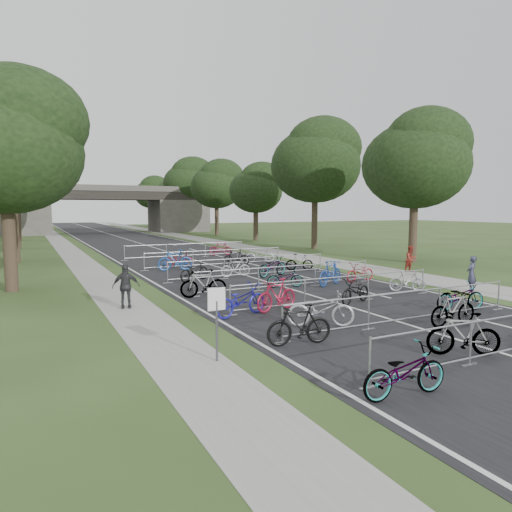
{
  "coord_description": "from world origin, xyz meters",
  "views": [
    {
      "loc": [
        -10.85,
        -7.1,
        3.74
      ],
      "look_at": [
        0.49,
        15.27,
        1.1
      ],
      "focal_mm": 32.0,
      "sensor_mm": 36.0,
      "label": 1
    }
  ],
  "objects": [
    {
      "name": "ground",
      "position": [
        0.0,
        0.0,
        0.0
      ],
      "size": [
        200.0,
        200.0,
        0.0
      ],
      "primitive_type": "plane",
      "color": "#2F421C",
      "rests_on": "ground"
    },
    {
      "name": "road",
      "position": [
        0.0,
        50.0,
        0.01
      ],
      "size": [
        11.0,
        140.0,
        0.01
      ],
      "primitive_type": "cube",
      "color": "black",
      "rests_on": "ground"
    },
    {
      "name": "sidewalk_right",
      "position": [
        8.0,
        50.0,
        0.01
      ],
      "size": [
        3.0,
        140.0,
        0.01
      ],
      "primitive_type": "cube",
      "color": "gray",
      "rests_on": "ground"
    },
    {
      "name": "sidewalk_left",
      "position": [
        -7.5,
        50.0,
        0.01
      ],
      "size": [
        2.0,
        140.0,
        0.01
      ],
      "primitive_type": "cube",
      "color": "gray",
      "rests_on": "ground"
    },
    {
      "name": "lane_markings",
      "position": [
        0.0,
        50.0,
        0.0
      ],
      "size": [
        0.12,
        140.0,
        0.0
      ],
      "primitive_type": "cube",
      "color": "silver",
      "rests_on": "ground"
    },
    {
      "name": "overpass_bridge",
      "position": [
        0.0,
        65.0,
        3.53
      ],
      "size": [
        31.0,
        8.0,
        7.05
      ],
      "color": "#47443F",
      "rests_on": "ground"
    },
    {
      "name": "park_sign",
      "position": [
        -6.8,
        3.0,
        1.27
      ],
      "size": [
        0.45,
        0.06,
        1.83
      ],
      "color": "#4C4C51",
      "rests_on": "ground"
    },
    {
      "name": "tree_left_0",
      "position": [
        -11.39,
        15.93,
        6.49
      ],
      "size": [
        6.72,
        6.72,
        10.25
      ],
      "color": "#33261C",
      "rests_on": "ground"
    },
    {
      "name": "tree_right_0",
      "position": [
        13.11,
        15.93,
        6.92
      ],
      "size": [
        7.17,
        7.17,
        10.93
      ],
      "color": "#33261C",
      "rests_on": "ground"
    },
    {
      "name": "tree_left_1",
      "position": [
        -11.39,
        27.93,
        7.3
      ],
      "size": [
        7.56,
        7.56,
        11.53
      ],
      "color": "#33261C",
      "rests_on": "ground"
    },
    {
      "name": "tree_right_1",
      "position": [
        13.11,
        27.93,
        7.9
      ],
      "size": [
        8.18,
        8.18,
        12.47
      ],
      "color": "#33261C",
      "rests_on": "ground"
    },
    {
      "name": "tree_left_2",
      "position": [
        -11.39,
        39.93,
        8.12
      ],
      "size": [
        8.4,
        8.4,
        12.81
      ],
      "color": "#33261C",
      "rests_on": "ground"
    },
    {
      "name": "tree_right_2",
      "position": [
        13.11,
        39.93,
        5.95
      ],
      "size": [
        6.16,
        6.16,
        9.39
      ],
      "color": "#33261C",
      "rests_on": "ground"
    },
    {
      "name": "tree_left_3",
      "position": [
        -11.39,
        51.93,
        6.49
      ],
      "size": [
        6.72,
        6.72,
        10.25
      ],
      "color": "#33261C",
      "rests_on": "ground"
    },
    {
      "name": "tree_right_3",
      "position": [
        13.11,
        51.93,
        6.92
      ],
      "size": [
        7.17,
        7.17,
        10.93
      ],
      "color": "#33261C",
      "rests_on": "ground"
    },
    {
      "name": "tree_left_4",
      "position": [
        -11.39,
        63.93,
        7.3
      ],
      "size": [
        7.56,
        7.56,
        11.53
      ],
      "color": "#33261C",
      "rests_on": "ground"
    },
    {
      "name": "tree_right_4",
      "position": [
        13.11,
        63.93,
        7.9
      ],
      "size": [
        8.18,
        8.18,
        12.47
      ],
      "color": "#33261C",
      "rests_on": "ground"
    },
    {
      "name": "tree_left_5",
      "position": [
        -11.39,
        75.93,
        8.12
      ],
      "size": [
        8.4,
        8.4,
        12.81
      ],
      "color": "#33261C",
      "rests_on": "ground"
    },
    {
      "name": "tree_right_5",
      "position": [
        13.11,
        75.93,
        5.95
      ],
      "size": [
        6.16,
        6.16,
        9.39
      ],
      "color": "#33261C",
      "rests_on": "ground"
    },
    {
      "name": "tree_left_6",
      "position": [
        -11.39,
        87.93,
        6.49
      ],
      "size": [
        6.72,
        6.72,
        10.25
      ],
      "color": "#33261C",
      "rests_on": "ground"
    },
    {
      "name": "tree_right_6",
      "position": [
        13.11,
        87.93,
        6.92
      ],
      "size": [
        7.17,
        7.17,
        10.93
      ],
      "color": "#33261C",
      "rests_on": "ground"
    },
    {
      "name": "barrier_row_0",
      "position": [
        0.0,
        0.0,
        0.55
      ],
      "size": [
        9.7,
        0.08,
        1.1
      ],
      "color": "#9EA1A6",
      "rests_on": "ground"
    },
    {
      "name": "barrier_row_1",
      "position": [
        0.0,
        3.6,
        0.55
      ],
      "size": [
        9.7,
        0.08,
        1.1
      ],
      "color": "#9EA1A6",
      "rests_on": "ground"
    },
    {
      "name": "barrier_row_2",
      "position": [
        0.0,
        7.2,
        0.55
      ],
      "size": [
        9.7,
        0.08,
        1.1
      ],
      "color": "#9EA1A6",
      "rests_on": "ground"
    },
    {
      "name": "barrier_row_3",
      "position": [
        0.0,
        11.0,
        0.55
      ],
      "size": [
        9.7,
        0.08,
        1.1
      ],
      "color": "#9EA1A6",
      "rests_on": "ground"
    },
    {
      "name": "barrier_row_4",
      "position": [
        0.0,
        15.0,
        0.55
      ],
      "size": [
        9.7,
        0.08,
        1.1
      ],
      "color": "#9EA1A6",
      "rests_on": "ground"
    },
    {
      "name": "barrier_row_5",
      "position": [
        0.0,
        20.0,
        0.55
      ],
      "size": [
        9.7,
        0.08,
        1.1
      ],
      "color": "#9EA1A6",
      "rests_on": "ground"
    },
    {
      "name": "barrier_row_6",
      "position": [
        0.0,
        26.0,
        0.55
      ],
      "size": [
        9.7,
        0.08,
        1.1
      ],
      "color": "#9EA1A6",
      "rests_on": "ground"
    },
    {
      "name": "bike_0",
      "position": [
        -4.3,
        -0.67,
        0.52
      ],
      "size": [
        2.01,
        0.83,
        1.03
      ],
      "primitive_type": "imported",
      "rotation": [
        0.0,
        0.0,
        1.5
      ],
      "color": "#9EA1A6",
      "rests_on": "ground"
    },
    {
      "name": "bike_1",
      "position": [
        -1.07,
        0.56,
        0.55
      ],
      "size": [
        1.84,
        1.39,
        1.1
      ],
      "primitive_type": "imported",
      "rotation": [
        0.0,
        0.0,
        4.17
      ],
      "color": "#9EA1A6",
      "rests_on": "ground"
    },
    {
      "name": "bike_4",
      "position": [
        -4.3,
        3.21,
        0.56
      ],
      "size": [
        1.94,
        0.84,
        1.13
      ],
      "primitive_type": "imported",
      "rotation": [
        0.0,
        0.0,
        4.54
      ],
      "color": "black",
      "rests_on": "ground"
    },
    {
      "name": "bike_5",
      "position": [
        -2.65,
        4.56,
        0.55
      ],
      "size": [
        2.21,
        1.65,
        1.11
      ],
      "primitive_type": "imported",
      "rotation": [
        0.0,
        0.0,
        1.08
      ],
      "color": "#ABAAB2",
      "rests_on": "ground"
    },
    {
      "name": "bike_6",
      "position": [
        1.08,
        2.67,
        0.56
      ],
      "size": [
        1.88,
        0.62,
        1.11
      ],
      "primitive_type": "imported",
      "rotation": [
        0.0,
        0.0,
        1.52
      ],
      "color": "#9EA1A6",
      "rests_on": "ground"
    },
    {
      "name": "bike_7",
      "position": [
        3.19,
        4.12,
        0.52
      ],
      "size": [
        2.07,
        1.07,
        1.04
      ],
      "primitive_type": "imported",
      "rotation": [
        0.0,
        0.0,
        1.37
      ],
      "color": "#9EA1A6",
      "rests_on": "ground"
    },
    {
      "name": "bike_8",
      "position": [
        -4.3,
        6.96,
        0.56
      ],
      "size": [
        2.26,
        1.25,
        1.12
      ],
      "primitive_type": "imported",
      "rotation": [
        0.0,
        0.0,
        1.82
      ],
      "color": "#1E1C9C",
      "rests_on": "ground"
    },
    {
      "name": "bike_9",
      "position": [
        -2.8,
        7.1,
        0.59
      ],
      "size": [
        2.03,
        1.06,
        1.17
      ],
      "primitive_type": "imported",
      "rotation": [
        0.0,
        0.0,
        4.99
      ],
      "color": "maroon",
      "rests_on": "ground"
    },
    {
      "name": "bike_10",
      "position": [
        0.59,
        6.81,
        0.51
      ],
      "size": [
        2.05,
        1.31,
        1.01
      ],
      "primitive_type": "imported",
      "rotation": [
        0.0,
        0.0,
        5.07
      ],
      "color": "black",
      "rests_on": "ground"
    },
    {
      "name": "bike_11",
      "position": [
        4.3,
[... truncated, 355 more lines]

